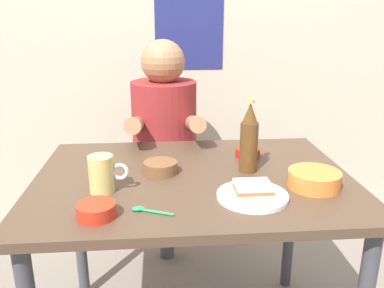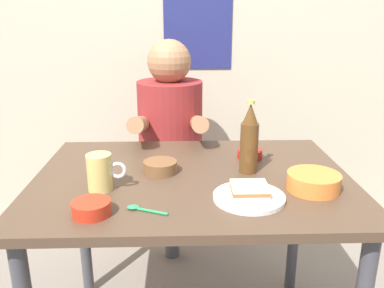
# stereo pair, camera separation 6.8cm
# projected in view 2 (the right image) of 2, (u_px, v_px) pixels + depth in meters

# --- Properties ---
(wall_back) EXTENTS (4.40, 0.09, 2.60)m
(wall_back) POSITION_uv_depth(u_px,v_px,m) (186.00, 10.00, 2.22)
(wall_back) COLOR #BCB299
(wall_back) RESTS_ON ground
(dining_table) EXTENTS (1.10, 0.80, 0.74)m
(dining_table) POSITION_uv_depth(u_px,v_px,m) (192.00, 200.00, 1.43)
(dining_table) COLOR #4C3828
(dining_table) RESTS_ON ground
(stool) EXTENTS (0.34, 0.34, 0.45)m
(stool) POSITION_uv_depth(u_px,v_px,m) (172.00, 198.00, 2.11)
(stool) COLOR #4C4C51
(stool) RESTS_ON ground
(person_seated) EXTENTS (0.33, 0.56, 0.72)m
(person_seated) POSITION_uv_depth(u_px,v_px,m) (170.00, 123.00, 1.97)
(person_seated) COLOR maroon
(person_seated) RESTS_ON stool
(plate_orange) EXTENTS (0.22, 0.22, 0.01)m
(plate_orange) POSITION_uv_depth(u_px,v_px,m) (249.00, 197.00, 1.21)
(plate_orange) COLOR silver
(plate_orange) RESTS_ON dining_table
(sandwich) EXTENTS (0.11, 0.09, 0.04)m
(sandwich) POSITION_uv_depth(u_px,v_px,m) (249.00, 190.00, 1.21)
(sandwich) COLOR beige
(sandwich) RESTS_ON plate_orange
(beer_mug) EXTENTS (0.13, 0.08, 0.12)m
(beer_mug) POSITION_uv_depth(u_px,v_px,m) (100.00, 172.00, 1.27)
(beer_mug) COLOR #D1BC66
(beer_mug) RESTS_ON dining_table
(beer_bottle) EXTENTS (0.06, 0.06, 0.26)m
(beer_bottle) POSITION_uv_depth(u_px,v_px,m) (249.00, 140.00, 1.39)
(beer_bottle) COLOR #593819
(beer_bottle) RESTS_ON dining_table
(condiment_bowl_brown) EXTENTS (0.12, 0.12, 0.04)m
(condiment_bowl_brown) POSITION_uv_depth(u_px,v_px,m) (160.00, 166.00, 1.42)
(condiment_bowl_brown) COLOR brown
(condiment_bowl_brown) RESTS_ON dining_table
(sambal_bowl_red) EXTENTS (0.10, 0.10, 0.03)m
(sambal_bowl_red) POSITION_uv_depth(u_px,v_px,m) (250.00, 153.00, 1.56)
(sambal_bowl_red) COLOR #B21E14
(sambal_bowl_red) RESTS_ON dining_table
(soup_bowl_orange) EXTENTS (0.17, 0.17, 0.05)m
(soup_bowl_orange) POSITION_uv_depth(u_px,v_px,m) (314.00, 181.00, 1.28)
(soup_bowl_orange) COLOR orange
(soup_bowl_orange) RESTS_ON dining_table
(sauce_bowl_chili) EXTENTS (0.11, 0.11, 0.04)m
(sauce_bowl_chili) POSITION_uv_depth(u_px,v_px,m) (91.00, 207.00, 1.12)
(sauce_bowl_chili) COLOR red
(sauce_bowl_chili) RESTS_ON dining_table
(spoon) EXTENTS (0.12, 0.06, 0.01)m
(spoon) POSITION_uv_depth(u_px,v_px,m) (140.00, 209.00, 1.15)
(spoon) COLOR #26A559
(spoon) RESTS_ON dining_table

